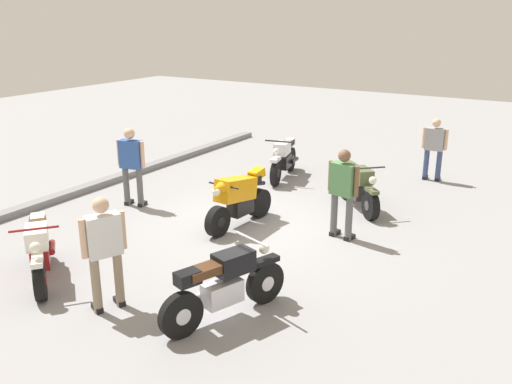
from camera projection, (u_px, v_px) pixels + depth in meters
The scene contains 11 objects.
ground_plane at pixel (255, 224), 11.20m from camera, with size 40.00×40.00×0.00m, color gray.
curb_edge at pixel (94, 185), 13.47m from camera, with size 14.00×0.30×0.15m, color gray.
motorcycle_black_cruiser at pixel (224, 285), 7.60m from camera, with size 2.02×0.94×1.09m.
motorcycle_orange_sportbike at pixel (239, 198), 10.94m from camera, with size 1.96×0.70×1.14m.
motorcycle_silver_cruiser at pixel (284, 158), 14.20m from camera, with size 2.06×0.76×1.09m.
motorcycle_olive_vintage at pixel (358, 187), 11.97m from camera, with size 1.52×1.47×1.07m.
motorcycle_cream_vintage at pixel (40, 251), 8.76m from camera, with size 1.36×1.61×1.07m.
person_in_green_shirt at pixel (343, 188), 10.22m from camera, with size 0.39×0.67×1.73m.
person_in_blue_shirt at pixel (131, 162), 11.97m from camera, with size 0.39×0.67×1.75m.
person_in_white_shirt at pixel (104, 247), 7.71m from camera, with size 0.64×0.46×1.71m.
person_in_gray_shirt at pixel (434, 146), 13.87m from camera, with size 0.33×0.63×1.59m.
Camera 1 is at (-8.88, -5.50, 4.10)m, focal length 38.77 mm.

